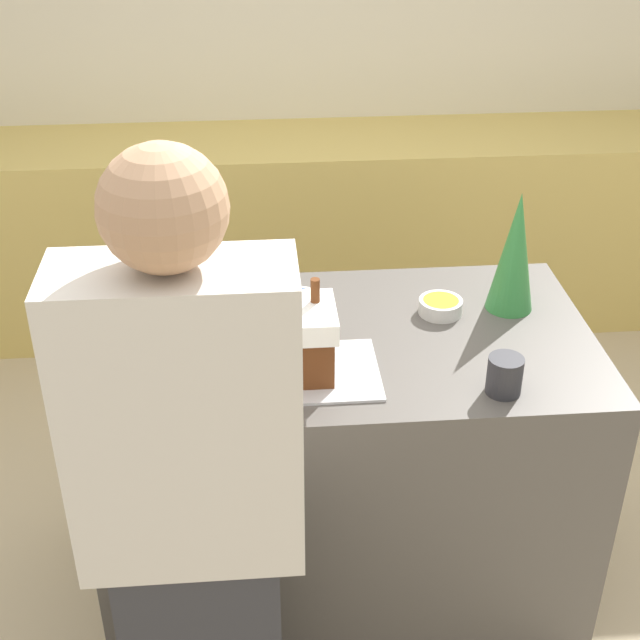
# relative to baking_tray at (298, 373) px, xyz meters

# --- Properties ---
(ground_plane) EXTENTS (12.00, 12.00, 0.00)m
(ground_plane) POSITION_rel_baking_tray_xyz_m (0.15, 0.17, -0.96)
(ground_plane) COLOR #C6B28E
(wall_back) EXTENTS (8.00, 0.05, 2.60)m
(wall_back) POSITION_rel_baking_tray_xyz_m (0.15, 2.28, 0.34)
(wall_back) COLOR beige
(wall_back) RESTS_ON ground_plane
(back_cabinet_block) EXTENTS (6.00, 0.60, 0.92)m
(back_cabinet_block) POSITION_rel_baking_tray_xyz_m (0.15, 1.95, -0.50)
(back_cabinet_block) COLOR #DBBC60
(back_cabinet_block) RESTS_ON ground_plane
(kitchen_island) EXTENTS (1.40, 0.81, 0.96)m
(kitchen_island) POSITION_rel_baking_tray_xyz_m (0.15, 0.17, -0.48)
(kitchen_island) COLOR #514C47
(kitchen_island) RESTS_ON ground_plane
(baking_tray) EXTENTS (0.43, 0.29, 0.01)m
(baking_tray) POSITION_rel_baking_tray_xyz_m (0.00, 0.00, 0.00)
(baking_tray) COLOR silver
(baking_tray) RESTS_ON kitchen_island
(gingerbread_house) EXTENTS (0.20, 0.20, 0.26)m
(gingerbread_house) POSITION_rel_baking_tray_xyz_m (0.00, 0.00, 0.11)
(gingerbread_house) COLOR #5B2D14
(gingerbread_house) RESTS_ON baking_tray
(decorative_tree) EXTENTS (0.14, 0.14, 0.36)m
(decorative_tree) POSITION_rel_baking_tray_xyz_m (0.65, 0.30, 0.18)
(decorative_tree) COLOR #33843D
(decorative_tree) RESTS_ON kitchen_island
(candy_bowl_far_left) EXTENTS (0.12, 0.12, 0.04)m
(candy_bowl_far_left) POSITION_rel_baking_tray_xyz_m (0.03, 0.35, 0.02)
(candy_bowl_far_left) COLOR white
(candy_bowl_far_left) RESTS_ON kitchen_island
(candy_bowl_near_tray_left) EXTENTS (0.13, 0.13, 0.04)m
(candy_bowl_near_tray_left) POSITION_rel_baking_tray_xyz_m (0.44, 0.28, 0.02)
(candy_bowl_near_tray_left) COLOR silver
(candy_bowl_near_tray_left) RESTS_ON kitchen_island
(candy_bowl_beside_tree) EXTENTS (0.12, 0.12, 0.05)m
(candy_bowl_beside_tree) POSITION_rel_baking_tray_xyz_m (-0.11, 0.46, 0.03)
(candy_bowl_beside_tree) COLOR white
(candy_bowl_beside_tree) RESTS_ON kitchen_island
(candy_bowl_center_rear) EXTENTS (0.13, 0.13, 0.04)m
(candy_bowl_center_rear) POSITION_rel_baking_tray_xyz_m (-0.36, 0.47, 0.02)
(candy_bowl_center_rear) COLOR silver
(candy_bowl_center_rear) RESTS_ON kitchen_island
(candy_bowl_front_corner) EXTENTS (0.11, 0.11, 0.05)m
(candy_bowl_front_corner) POSITION_rel_baking_tray_xyz_m (-0.37, 0.27, 0.02)
(candy_bowl_front_corner) COLOR white
(candy_bowl_front_corner) RESTS_ON kitchen_island
(mug) EXTENTS (0.09, 0.09, 0.10)m
(mug) POSITION_rel_baking_tray_xyz_m (0.52, -0.13, 0.05)
(mug) COLOR #2D2D33
(mug) RESTS_ON kitchen_island
(person) EXTENTS (0.47, 0.58, 1.77)m
(person) POSITION_rel_baking_tray_xyz_m (-0.26, -0.50, -0.04)
(person) COLOR #333338
(person) RESTS_ON ground_plane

